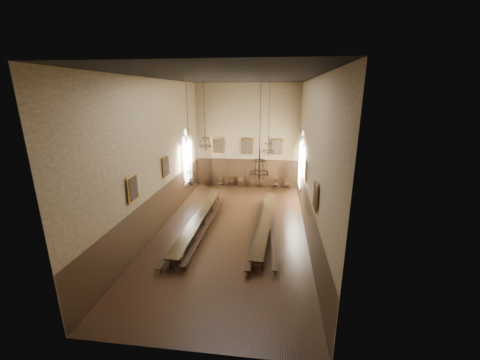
% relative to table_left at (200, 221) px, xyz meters
% --- Properties ---
extents(floor, '(9.00, 18.00, 0.02)m').
position_rel_table_left_xyz_m(floor, '(2.09, -0.25, -0.42)').
color(floor, black).
rests_on(floor, ground).
extents(ceiling, '(9.00, 18.00, 0.02)m').
position_rel_table_left_xyz_m(ceiling, '(2.09, -0.25, 8.60)').
color(ceiling, black).
rests_on(ceiling, ground).
extents(wall_back, '(9.00, 0.02, 9.00)m').
position_rel_table_left_xyz_m(wall_back, '(2.09, 8.76, 4.09)').
color(wall_back, '#877653').
rests_on(wall_back, ground).
extents(wall_front, '(9.00, 0.02, 9.00)m').
position_rel_table_left_xyz_m(wall_front, '(2.09, -9.26, 4.09)').
color(wall_front, '#877653').
rests_on(wall_front, ground).
extents(wall_left, '(0.02, 18.00, 9.00)m').
position_rel_table_left_xyz_m(wall_left, '(-2.42, -0.25, 4.09)').
color(wall_left, '#877653').
rests_on(wall_left, ground).
extents(wall_right, '(0.02, 18.00, 9.00)m').
position_rel_table_left_xyz_m(wall_right, '(6.60, -0.25, 4.09)').
color(wall_right, '#877653').
rests_on(wall_right, ground).
extents(wainscot_panelling, '(9.00, 18.00, 2.50)m').
position_rel_table_left_xyz_m(wainscot_panelling, '(2.09, -0.25, 0.84)').
color(wainscot_panelling, black).
rests_on(wainscot_panelling, floor).
extents(table_left, '(0.79, 10.43, 0.81)m').
position_rel_table_left_xyz_m(table_left, '(0.00, 0.00, 0.00)').
color(table_left, black).
rests_on(table_left, floor).
extents(table_right, '(1.15, 9.62, 0.75)m').
position_rel_table_left_xyz_m(table_right, '(4.13, 0.01, -0.03)').
color(table_right, black).
rests_on(table_right, floor).
extents(bench_left_outer, '(0.77, 10.18, 0.46)m').
position_rel_table_left_xyz_m(bench_left_outer, '(-0.37, -0.43, -0.12)').
color(bench_left_outer, black).
rests_on(bench_left_outer, floor).
extents(bench_left_inner, '(0.46, 9.47, 0.43)m').
position_rel_table_left_xyz_m(bench_left_inner, '(0.56, -0.44, -0.14)').
color(bench_left_inner, black).
rests_on(bench_left_inner, floor).
extents(bench_right_inner, '(0.50, 9.40, 0.42)m').
position_rel_table_left_xyz_m(bench_right_inner, '(3.62, -0.42, -0.14)').
color(bench_right_inner, black).
rests_on(bench_right_inner, floor).
extents(bench_right_outer, '(0.69, 9.01, 0.41)m').
position_rel_table_left_xyz_m(bench_right_outer, '(4.57, -0.41, -0.15)').
color(bench_right_outer, black).
rests_on(bench_right_outer, floor).
extents(chair_0, '(0.46, 0.46, 1.03)m').
position_rel_table_left_xyz_m(chair_0, '(-1.53, 8.33, -0.10)').
color(chair_0, black).
rests_on(chair_0, floor).
extents(chair_1, '(0.47, 0.47, 0.86)m').
position_rel_table_left_xyz_m(chair_1, '(-0.30, 8.33, -0.15)').
color(chair_1, black).
rests_on(chair_1, floor).
extents(chair_2, '(0.52, 0.52, 0.94)m').
position_rel_table_left_xyz_m(chair_2, '(0.66, 8.23, -0.12)').
color(chair_2, black).
rests_on(chair_2, floor).
extents(chair_3, '(0.56, 0.56, 1.00)m').
position_rel_table_left_xyz_m(chair_3, '(1.57, 8.36, -0.11)').
color(chair_3, black).
rests_on(chair_3, floor).
extents(chair_4, '(0.40, 0.40, 0.86)m').
position_rel_table_left_xyz_m(chair_4, '(2.57, 8.31, -0.15)').
color(chair_4, black).
rests_on(chair_4, floor).
extents(chair_5, '(0.48, 0.48, 0.94)m').
position_rel_table_left_xyz_m(chair_5, '(3.55, 8.32, -0.12)').
color(chair_5, black).
rests_on(chair_5, floor).
extents(chair_6, '(0.50, 0.50, 0.90)m').
position_rel_table_left_xyz_m(chair_6, '(4.71, 8.36, -0.13)').
color(chair_6, black).
rests_on(chair_6, floor).
extents(chair_7, '(0.49, 0.49, 0.95)m').
position_rel_table_left_xyz_m(chair_7, '(5.68, 8.31, -0.12)').
color(chair_7, black).
rests_on(chair_7, floor).
extents(chandelier_back_left, '(0.86, 0.86, 4.40)m').
position_rel_table_left_xyz_m(chandelier_back_left, '(-0.13, 2.57, 4.63)').
color(chandelier_back_left, black).
rests_on(chandelier_back_left, ceiling).
extents(chandelier_back_right, '(0.78, 0.78, 4.54)m').
position_rel_table_left_xyz_m(chandelier_back_right, '(4.12, 1.98, 4.52)').
color(chandelier_back_right, black).
rests_on(chandelier_back_right, ceiling).
extents(chandelier_front_left, '(0.76, 0.76, 5.35)m').
position_rel_table_left_xyz_m(chandelier_front_left, '(0.26, -2.45, 3.79)').
color(chandelier_front_left, black).
rests_on(chandelier_front_left, ceiling).
extents(chandelier_front_right, '(0.94, 0.94, 4.68)m').
position_rel_table_left_xyz_m(chandelier_front_right, '(3.85, -2.88, 4.36)').
color(chandelier_front_right, black).
rests_on(chandelier_front_right, ceiling).
extents(portrait_back_0, '(1.10, 0.12, 1.40)m').
position_rel_table_left_xyz_m(portrait_back_0, '(-0.51, 8.63, 3.29)').
color(portrait_back_0, '#BE7C2D').
rests_on(portrait_back_0, wall_back).
extents(portrait_back_1, '(1.10, 0.12, 1.40)m').
position_rel_table_left_xyz_m(portrait_back_1, '(2.09, 8.63, 3.29)').
color(portrait_back_1, '#BE7C2D').
rests_on(portrait_back_1, wall_back).
extents(portrait_back_2, '(1.10, 0.12, 1.40)m').
position_rel_table_left_xyz_m(portrait_back_2, '(4.69, 8.63, 3.29)').
color(portrait_back_2, '#BE7C2D').
rests_on(portrait_back_2, wall_back).
extents(portrait_left_0, '(0.12, 1.00, 1.30)m').
position_rel_table_left_xyz_m(portrait_left_0, '(-2.29, 0.75, 3.29)').
color(portrait_left_0, '#BE7C2D').
rests_on(portrait_left_0, wall_left).
extents(portrait_left_1, '(0.12, 1.00, 1.30)m').
position_rel_table_left_xyz_m(portrait_left_1, '(-2.29, -3.75, 3.29)').
color(portrait_left_1, '#BE7C2D').
rests_on(portrait_left_1, wall_left).
extents(portrait_right_0, '(0.12, 1.00, 1.30)m').
position_rel_table_left_xyz_m(portrait_right_0, '(6.47, 0.75, 3.29)').
color(portrait_right_0, '#BE7C2D').
rests_on(portrait_right_0, wall_right).
extents(portrait_right_1, '(0.12, 1.00, 1.30)m').
position_rel_table_left_xyz_m(portrait_right_1, '(6.47, -3.75, 3.29)').
color(portrait_right_1, '#BE7C2D').
rests_on(portrait_right_1, wall_right).
extents(window_right, '(0.20, 2.20, 4.60)m').
position_rel_table_left_xyz_m(window_right, '(6.52, 5.25, 2.99)').
color(window_right, white).
rests_on(window_right, wall_right).
extents(window_left, '(0.20, 2.20, 4.60)m').
position_rel_table_left_xyz_m(window_left, '(-2.34, 5.25, 2.99)').
color(window_left, white).
rests_on(window_left, wall_left).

